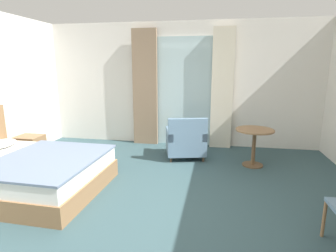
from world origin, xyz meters
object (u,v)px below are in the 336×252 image
Objects in this scene: bed at (23,172)px; nightstand at (30,147)px; round_cafe_table at (254,139)px; armchair_by_window at (186,141)px.

nightstand is at bearing 123.58° from bed.
bed reaches higher than round_cafe_table.
bed reaches higher than armchair_by_window.
bed is 2.94m from armchair_by_window.
nightstand is at bearing -169.01° from armchair_by_window.
nightstand is (-0.87, 1.31, -0.05)m from bed.
bed is 1.58m from nightstand.
nightstand is 0.69× the size of round_cafe_table.
round_cafe_table reaches higher than nightstand.
nightstand is 4.42m from round_cafe_table.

